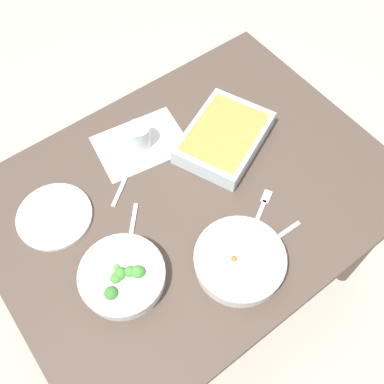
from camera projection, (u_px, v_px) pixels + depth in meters
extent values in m
plane|color=#B2A899|center=(192.00, 277.00, 1.99)|extent=(6.00, 6.00, 0.00)
cube|color=#4C3D33|center=(192.00, 195.00, 1.37)|extent=(1.20, 0.90, 0.04)
cylinder|color=#4C3D33|center=(236.00, 115.00, 2.02)|extent=(0.06, 0.06, 0.70)
cylinder|color=#4C3D33|center=(15.00, 248.00, 1.68)|extent=(0.06, 0.06, 0.70)
cylinder|color=#4C3D33|center=(368.00, 242.00, 1.70)|extent=(0.06, 0.06, 0.70)
cube|color=silver|center=(141.00, 144.00, 1.45)|extent=(0.31, 0.24, 0.00)
cylinder|color=silver|center=(240.00, 261.00, 1.21)|extent=(0.24, 0.24, 0.05)
torus|color=silver|center=(240.00, 257.00, 1.19)|extent=(0.25, 0.25, 0.01)
cylinder|color=#B2844C|center=(240.00, 260.00, 1.21)|extent=(0.20, 0.20, 0.03)
sphere|color=silver|center=(233.00, 279.00, 1.17)|extent=(0.02, 0.02, 0.02)
sphere|color=silver|center=(227.00, 252.00, 1.20)|extent=(0.02, 0.02, 0.02)
sphere|color=#C66633|center=(234.00, 260.00, 1.19)|extent=(0.02, 0.02, 0.02)
cylinder|color=silver|center=(122.00, 276.00, 1.19)|extent=(0.23, 0.23, 0.05)
torus|color=silver|center=(121.00, 273.00, 1.17)|extent=(0.23, 0.23, 0.01)
cylinder|color=#8CB272|center=(122.00, 276.00, 1.19)|extent=(0.19, 0.19, 0.02)
sphere|color=#3D7A33|center=(121.00, 277.00, 1.17)|extent=(0.03, 0.03, 0.03)
sphere|color=#569E42|center=(117.00, 268.00, 1.18)|extent=(0.02, 0.02, 0.02)
sphere|color=#478C38|center=(138.00, 272.00, 1.18)|extent=(0.04, 0.04, 0.04)
sphere|color=#478C38|center=(120.00, 273.00, 1.17)|extent=(0.04, 0.04, 0.04)
sphere|color=#478C38|center=(130.00, 272.00, 1.18)|extent=(0.03, 0.03, 0.03)
sphere|color=#3D7A33|center=(140.00, 272.00, 1.18)|extent=(0.04, 0.04, 0.04)
sphere|color=#3D7A33|center=(111.00, 293.00, 1.15)|extent=(0.04, 0.04, 0.04)
sphere|color=#478C38|center=(116.00, 279.00, 1.17)|extent=(0.03, 0.03, 0.03)
cube|color=silver|center=(224.00, 138.00, 1.42)|extent=(0.36, 0.32, 0.06)
cube|color=gold|center=(224.00, 135.00, 1.41)|extent=(0.32, 0.28, 0.04)
cylinder|color=#B2BCC6|center=(140.00, 136.00, 1.41)|extent=(0.07, 0.07, 0.08)
cylinder|color=black|center=(140.00, 138.00, 1.42)|extent=(0.06, 0.06, 0.05)
cylinder|color=white|center=(54.00, 216.00, 1.31)|extent=(0.22, 0.22, 0.01)
cube|color=silver|center=(281.00, 235.00, 1.28)|extent=(0.14, 0.02, 0.01)
ellipsoid|color=silver|center=(258.00, 251.00, 1.25)|extent=(0.04, 0.03, 0.01)
cube|color=silver|center=(133.00, 225.00, 1.30)|extent=(0.10, 0.11, 0.01)
ellipsoid|color=silver|center=(128.00, 252.00, 1.25)|extent=(0.05, 0.05, 0.01)
cube|color=silver|center=(122.00, 187.00, 1.36)|extent=(0.12, 0.09, 0.01)
ellipsoid|color=silver|center=(131.00, 164.00, 1.40)|extent=(0.05, 0.04, 0.01)
cube|color=silver|center=(257.00, 220.00, 1.30)|extent=(0.13, 0.08, 0.01)
cube|color=silver|center=(266.00, 197.00, 1.34)|extent=(0.05, 0.04, 0.01)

